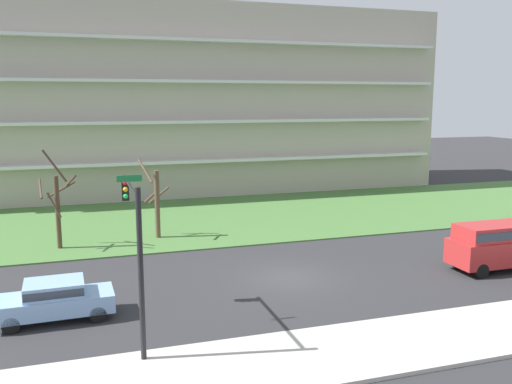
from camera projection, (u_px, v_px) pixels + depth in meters
The scene contains 9 objects.
ground at pixel (288, 278), 26.24m from camera, with size 160.00×160.00×0.00m, color #2D2D30.
sidewalk_curb_near at pixel (372, 347), 18.72m from camera, with size 80.00×4.00×0.15m, color #BCB7AD.
grass_lawn_strip at pixel (219, 217), 39.38m from camera, with size 80.00×16.00×0.08m, color #477238.
apartment_building at pixel (182, 101), 50.98m from camera, with size 46.62×12.61×16.55m.
tree_far_left at pixel (57, 205), 30.75m from camera, with size 2.11×2.06×5.80m.
tree_left at pixel (156, 201), 33.23m from camera, with size 1.91×1.91×4.97m.
van_red_near_left at pixel (501, 242), 27.32m from camera, with size 5.20×2.01×2.36m.
sedan_blue_center_left at pixel (55, 299), 21.08m from camera, with size 4.46×1.94×1.57m.
traffic_signal_mast at pixel (134, 229), 18.98m from camera, with size 0.90×5.68×5.80m.
Camera 1 is at (-9.16, -23.50, 8.48)m, focal length 38.28 mm.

